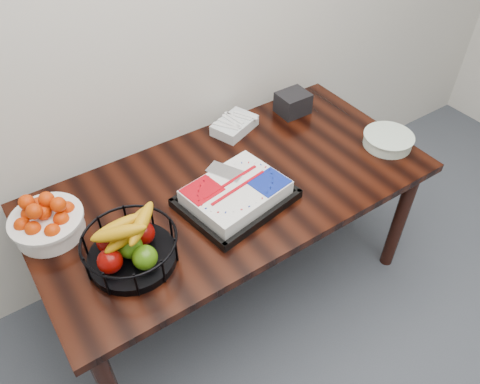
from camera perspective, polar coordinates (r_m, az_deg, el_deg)
table at (r=2.17m, az=-0.88°, el=-0.68°), size 1.80×0.90×0.75m
cake_tray at (r=1.99m, az=-0.49°, el=-0.28°), size 0.51×0.43×0.09m
tangerine_bowl at (r=1.99m, az=-22.57°, el=-3.05°), size 0.29×0.29×0.18m
fruit_basket at (r=1.80m, az=-13.24°, el=-6.47°), size 0.36×0.36×0.19m
plate_stack at (r=2.42m, az=17.59°, el=6.05°), size 0.25×0.25×0.06m
fork_bag at (r=2.41m, az=-0.67°, el=8.18°), size 0.26×0.22×0.06m
napkin_box at (r=2.55m, az=6.46°, el=10.74°), size 0.16×0.14×0.11m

